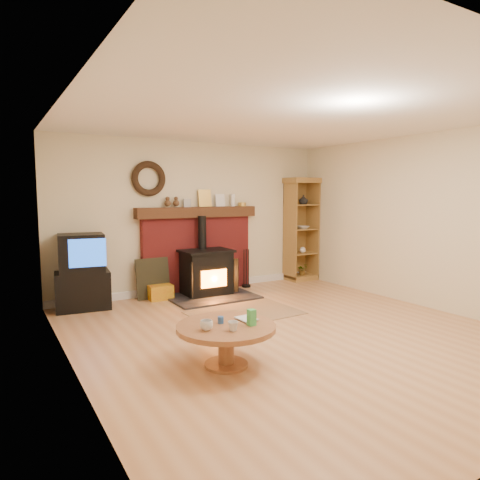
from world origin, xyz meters
TOP-DOWN VIEW (x-y plane):
  - ground at (0.00, 0.00)m, footprint 5.50×5.50m
  - room_shell at (-0.02, 0.09)m, footprint 5.02×5.52m
  - chimney_breast at (0.00, 2.67)m, footprint 2.20×0.22m
  - wood_stove at (-0.01, 2.28)m, footprint 1.40×1.00m
  - area_rug at (-0.04, 1.03)m, footprint 1.54×1.09m
  - tv_unit at (-1.97, 2.47)m, footprint 0.83×0.62m
  - curio_cabinet at (2.19, 2.56)m, footprint 0.65×0.47m
  - firelog_box at (-0.79, 2.40)m, footprint 0.39×0.25m
  - leaning_painting at (-0.86, 2.55)m, footprint 0.55×0.15m
  - fire_tools at (0.90, 2.50)m, footprint 0.16×0.16m
  - coffee_table at (-1.18, -0.50)m, footprint 0.99×0.99m

SIDE VIEW (x-z plane):
  - ground at x=0.00m, z-range 0.00..0.00m
  - area_rug at x=-0.04m, z-range 0.00..0.01m
  - firelog_box at x=-0.79m, z-range 0.00..0.24m
  - fire_tools at x=0.90m, z-range -0.22..0.48m
  - leaning_painting at x=-0.86m, z-range 0.00..0.66m
  - coffee_table at x=-1.18m, z-range 0.05..0.63m
  - wood_stove at x=-0.01m, z-range -0.29..1.05m
  - tv_unit at x=-1.97m, z-range -0.02..1.10m
  - chimney_breast at x=0.00m, z-range -0.09..1.69m
  - curio_cabinet at x=2.19m, z-range 0.00..2.02m
  - room_shell at x=-0.02m, z-range 0.41..3.02m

